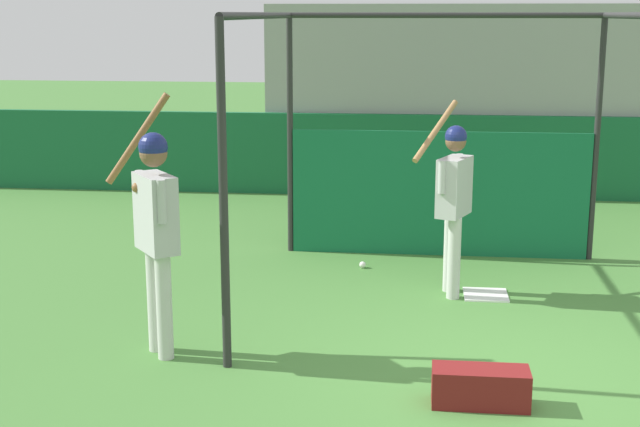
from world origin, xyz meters
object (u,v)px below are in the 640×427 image
(player_batter, at_px, (453,194))
(baseball, at_px, (363,265))
(player_waiting, at_px, (156,221))
(equipment_bag, at_px, (480,387))

(player_batter, distance_m, baseball, 1.61)
(player_batter, height_order, player_waiting, player_waiting)
(player_waiting, relative_size, equipment_bag, 3.07)
(baseball, bearing_deg, player_waiting, -118.87)
(player_batter, bearing_deg, baseball, 70.61)
(equipment_bag, bearing_deg, baseball, 107.17)
(equipment_bag, xyz_separation_m, baseball, (-1.07, 3.47, -0.10))
(equipment_bag, relative_size, baseball, 9.46)
(player_waiting, bearing_deg, player_batter, -89.61)
(player_batter, distance_m, player_waiting, 3.11)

